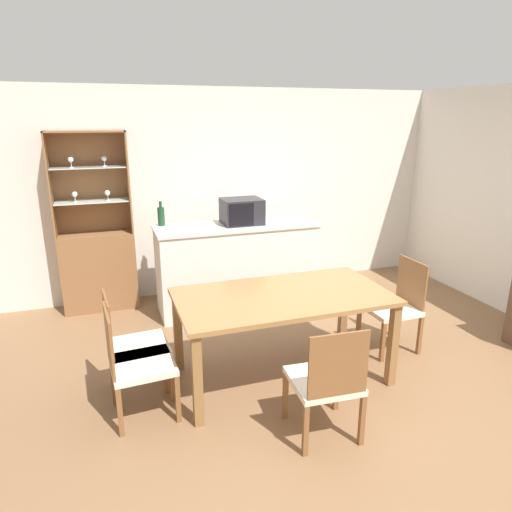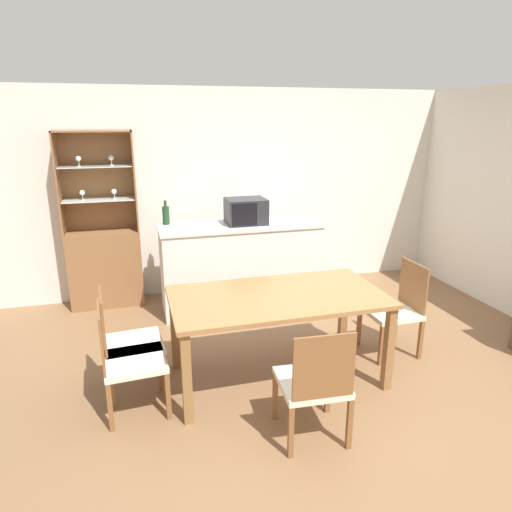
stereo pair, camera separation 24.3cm
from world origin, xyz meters
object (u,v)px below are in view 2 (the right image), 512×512
object	(u,v)px
display_cabinet	(105,256)
dining_chair_side_left_near	(128,359)
dining_chair_side_right_far	(396,309)
microwave	(246,211)
dining_table	(278,305)
wine_bottle	(166,215)
dining_chair_head_near	(314,383)
dining_chair_side_left_far	(127,342)

from	to	relation	value
display_cabinet	dining_chair_side_left_near	distance (m)	2.30
dining_chair_side_right_far	microwave	size ratio (longest dim) A/B	1.98
display_cabinet	dining_table	distance (m)	2.59
dining_table	wine_bottle	distance (m)	2.04
dining_chair_head_near	dining_chair_side_left_far	distance (m)	1.57
dining_chair_head_near	microwave	size ratio (longest dim) A/B	1.98
dining_chair_side_right_far	dining_chair_side_left_near	bearing A→B (deg)	96.13
dining_chair_head_near	dining_chair_side_left_near	size ratio (longest dim) A/B	1.00
dining_chair_head_near	dining_chair_side_right_far	bearing A→B (deg)	41.58
display_cabinet	dining_table	size ratio (longest dim) A/B	1.15
display_cabinet	microwave	world-z (taller)	display_cabinet
wine_bottle	dining_chair_side_right_far	bearing A→B (deg)	-40.65
dining_table	wine_bottle	world-z (taller)	wine_bottle
display_cabinet	dining_chair_side_left_near	world-z (taller)	display_cabinet
microwave	display_cabinet	bearing A→B (deg)	162.99
dining_table	dining_chair_head_near	bearing A→B (deg)	-90.22
display_cabinet	dining_chair_side_left_near	bearing A→B (deg)	-84.35
display_cabinet	dining_chair_side_left_far	size ratio (longest dim) A/B	2.32
dining_chair_side_right_far	microwave	bearing A→B (deg)	35.50
dining_chair_side_right_far	dining_chair_side_left_far	bearing A→B (deg)	89.56
dining_chair_side_left_near	wine_bottle	xyz separation A→B (m)	(0.50, 1.99, 0.69)
dining_chair_side_left_near	dining_chair_side_left_far	world-z (taller)	same
wine_bottle	dining_chair_head_near	bearing A→B (deg)	-74.54
microwave	wine_bottle	xyz separation A→B (m)	(-0.89, 0.21, -0.03)
dining_chair_side_left_near	dining_chair_side_right_far	xyz separation A→B (m)	(2.48, 0.29, 0.00)
display_cabinet	dining_chair_side_right_far	size ratio (longest dim) A/B	2.32
dining_chair_head_near	dining_chair_side_right_far	world-z (taller)	same
display_cabinet	wine_bottle	world-z (taller)	display_cabinet
dining_table	dining_chair_head_near	distance (m)	0.86
dining_chair_side_left_far	microwave	size ratio (longest dim) A/B	1.98
dining_chair_head_near	display_cabinet	bearing A→B (deg)	119.91
dining_chair_side_left_near	dining_chair_side_right_far	bearing A→B (deg)	92.81
dining_chair_head_near	microwave	world-z (taller)	microwave
display_cabinet	dining_chair_side_left_near	xyz separation A→B (m)	(0.23, -2.28, -0.16)
dining_table	dining_chair_side_left_near	xyz separation A→B (m)	(-1.24, -0.15, -0.24)
dining_chair_side_left_near	dining_chair_side_right_far	world-z (taller)	same
dining_chair_side_left_near	wine_bottle	bearing A→B (deg)	162.10
display_cabinet	dining_chair_side_right_far	world-z (taller)	display_cabinet
display_cabinet	dining_table	world-z (taller)	display_cabinet
dining_table	microwave	world-z (taller)	microwave
dining_table	dining_chair_side_right_far	size ratio (longest dim) A/B	2.01
display_cabinet	dining_chair_side_left_far	bearing A→B (deg)	-83.55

